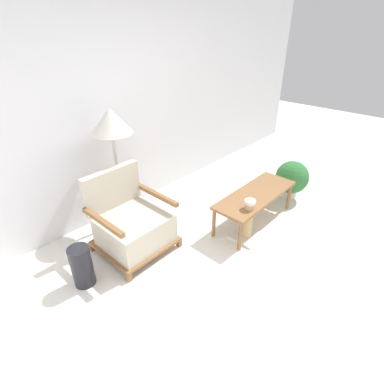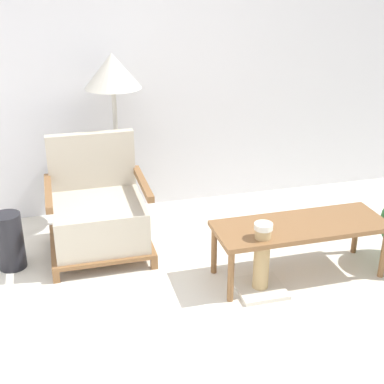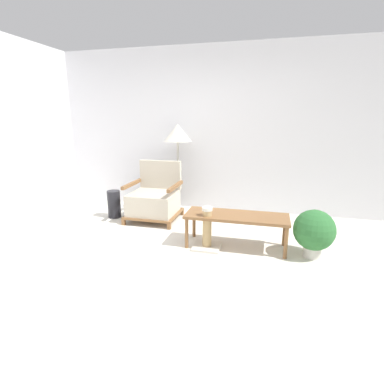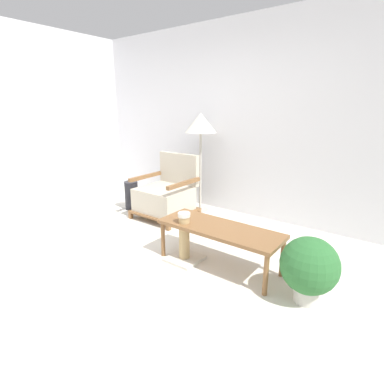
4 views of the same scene
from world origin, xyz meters
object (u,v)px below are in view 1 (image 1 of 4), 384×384
Objects in this scene: armchair at (132,224)px; scratching_post at (248,225)px; floor_lamp at (111,126)px; coffee_table at (255,197)px; vase at (82,266)px; potted_plant at (292,178)px.

scratching_post is at bearing -40.11° from armchair.
scratching_post is at bearing -60.25° from floor_lamp.
armchair is 1.10m from floor_lamp.
floor_lamp reaches higher than scratching_post.
vase is (-2.02, 0.66, -0.15)m from coffee_table.
vase is at bearing -147.25° from floor_lamp.
potted_plant is (0.88, -0.06, -0.06)m from coffee_table.
scratching_post is at bearing -176.89° from potted_plant.
armchair is 2.37m from potted_plant.
coffee_table is 2.85× the size of vase.
armchair reaches higher than scratching_post.
scratching_post reaches higher than vase.
vase is 1.85m from scratching_post.
armchair is 2.05× the size of vase.
potted_plant is (2.90, -0.72, 0.10)m from vase.
vase is at bearing 166.07° from potted_plant.
vase is 0.83× the size of scratching_post.
vase is 0.78× the size of potted_plant.
vase is at bearing 154.91° from scratching_post.
potted_plant is at bearing -19.39° from armchair.
floor_lamp reaches higher than coffee_table.
floor_lamp is at bearing 147.05° from potted_plant.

